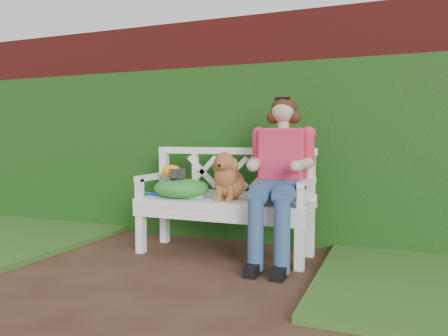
% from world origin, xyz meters
% --- Properties ---
extents(ground, '(60.00, 60.00, 0.00)m').
position_xyz_m(ground, '(0.00, 0.00, 0.00)').
color(ground, '#382017').
extents(brick_wall, '(10.00, 0.30, 2.20)m').
position_xyz_m(brick_wall, '(0.00, 1.90, 1.10)').
color(brick_wall, maroon).
rests_on(brick_wall, ground).
extents(ivy_hedge, '(10.00, 0.18, 1.70)m').
position_xyz_m(ivy_hedge, '(0.00, 1.68, 0.85)').
color(ivy_hedge, '#215C18').
rests_on(ivy_hedge, ground).
extents(garden_bench, '(1.62, 0.73, 0.48)m').
position_xyz_m(garden_bench, '(0.24, 1.08, 0.24)').
color(garden_bench, white).
rests_on(garden_bench, ground).
extents(seated_woman, '(0.73, 0.86, 1.30)m').
position_xyz_m(seated_woman, '(0.74, 1.06, 0.65)').
color(seated_woman, '#FB2E38').
rests_on(seated_woman, ground).
extents(dog, '(0.29, 0.39, 0.41)m').
position_xyz_m(dog, '(0.28, 1.08, 0.69)').
color(dog, '#AA6341').
rests_on(dog, garden_bench).
extents(tennis_racket, '(0.65, 0.38, 0.03)m').
position_xyz_m(tennis_racket, '(-0.16, 1.10, 0.49)').
color(tennis_racket, silver).
rests_on(tennis_racket, garden_bench).
extents(green_bag, '(0.59, 0.51, 0.17)m').
position_xyz_m(green_bag, '(-0.16, 1.05, 0.57)').
color(green_bag, '#398D2D').
rests_on(green_bag, garden_bench).
extents(camera_item, '(0.15, 0.13, 0.08)m').
position_xyz_m(camera_item, '(-0.18, 1.03, 0.69)').
color(camera_item, '#252525').
rests_on(camera_item, green_bag).
extents(baseball_glove, '(0.22, 0.20, 0.12)m').
position_xyz_m(baseball_glove, '(-0.26, 1.07, 0.71)').
color(baseball_glove, orange).
rests_on(baseball_glove, green_bag).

